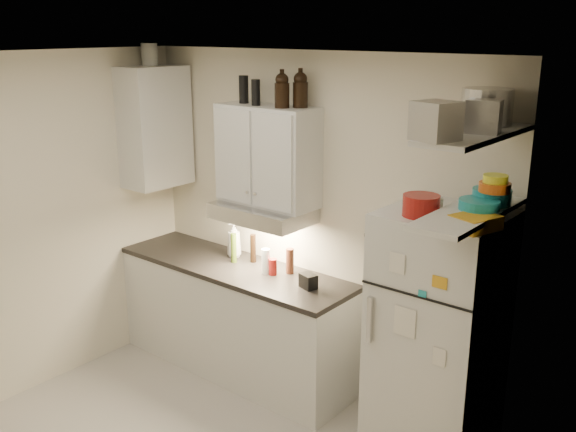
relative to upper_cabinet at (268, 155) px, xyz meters
The scene contains 35 objects.
ceiling 1.58m from the upper_cabinet, 77.33° to the right, with size 3.20×3.00×0.02m, color white.
back_wall 0.63m from the upper_cabinet, 30.26° to the left, with size 3.20×0.02×2.60m, color beige.
left_wall 1.94m from the upper_cabinet, 134.46° to the right, with size 0.02×3.00×2.60m, color beige.
right_wall 2.39m from the upper_cabinet, 34.95° to the right, with size 0.02×3.00×2.60m, color beige.
base_cabinet 1.41m from the upper_cabinet, 151.63° to the right, with size 2.10×0.60×0.88m, color silver.
countertop 0.97m from the upper_cabinet, 151.63° to the right, with size 2.10×0.62×0.04m, color black.
upper_cabinet is the anchor object (origin of this frame).
side_cabinet 1.15m from the upper_cabinet, behind, with size 0.33×0.55×1.00m, color silver.
range_hood 0.44m from the upper_cabinet, 90.00° to the right, with size 0.76×0.46×0.12m, color silver.
fridge 1.84m from the upper_cabinet, ahead, with size 0.70×0.68×1.70m, color silver.
shelf_hi 1.82m from the upper_cabinet, 10.05° to the right, with size 0.30×0.95×0.03m, color silver.
shelf_lo 1.78m from the upper_cabinet, 10.05° to the right, with size 0.30×0.95×0.03m, color silver.
knife_strip 1.13m from the upper_cabinet, ahead, with size 0.42×0.02×0.03m, color black.
dutch_oven 1.51m from the upper_cabinet, 13.06° to the right, with size 0.22×0.22×0.13m, color maroon.
book_stack 1.87m from the upper_cabinet, 12.14° to the right, with size 0.19×0.24×0.08m, color gold.
spice_jar 1.56m from the upper_cabinet, ahead, with size 0.06×0.06×0.10m, color silver.
stock_pot 1.75m from the upper_cabinet, ahead, with size 0.29×0.29×0.21m, color silver.
tin_a 1.87m from the upper_cabinet, ahead, with size 0.17×0.16×0.17m, color #AAAAAD.
tin_b 1.90m from the upper_cabinet, 22.11° to the right, with size 0.19×0.19×0.19m, color #AAAAAD.
bowl_teal 1.79m from the upper_cabinet, ahead, with size 0.22×0.22×0.09m, color teal.
bowl_orange 1.83m from the upper_cabinet, ahead, with size 0.18×0.18×0.05m, color #D55714.
bowl_yellow 1.83m from the upper_cabinet, ahead, with size 0.14×0.14×0.04m, color yellow.
plates 1.80m from the upper_cabinet, ahead, with size 0.23×0.23×0.06m, color teal.
growler_a 0.53m from the upper_cabinet, 14.51° to the right, with size 0.11×0.11×0.25m, color black, non-canonical shape.
growler_b 0.57m from the upper_cabinet, 10.45° to the left, with size 0.11×0.11×0.26m, color black, non-canonical shape.
thermos_a 0.48m from the upper_cabinet, 138.53° to the right, with size 0.07×0.07×0.19m, color black.
thermos_b 0.53m from the upper_cabinet, behind, with size 0.07×0.07×0.21m, color black.
side_jar 1.40m from the upper_cabinet, behind, with size 0.13×0.13×0.18m, color silver.
soap_bottle 0.84m from the upper_cabinet, behind, with size 0.13×0.13×0.33m, color silver.
pepper_mill 0.83m from the upper_cabinet, ahead, with size 0.06×0.06×0.20m, color #592B1A.
oil_bottle 0.84m from the upper_cabinet, 164.39° to the right, with size 0.05×0.05×0.24m, color #405816.
vinegar_bottle 0.81m from the upper_cabinet, behind, with size 0.05×0.05×0.23m, color black.
clear_bottle 0.82m from the upper_cabinet, 60.02° to the right, with size 0.07×0.07×0.20m, color silver.
red_jar 0.85m from the upper_cabinet, 37.27° to the right, with size 0.06×0.06×0.13m, color maroon.
caddy 0.99m from the upper_cabinet, 14.68° to the right, with size 0.12×0.09×0.11m, color black.
Camera 1 is at (2.82, -2.27, 2.76)m, focal length 40.00 mm.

